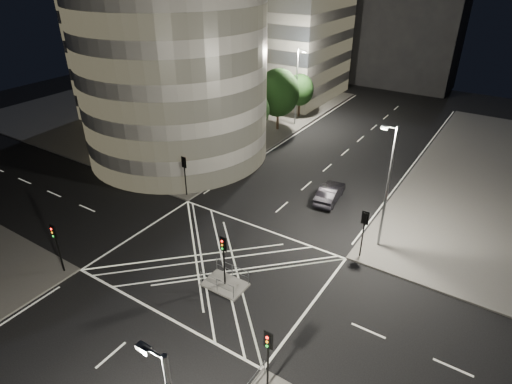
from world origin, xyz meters
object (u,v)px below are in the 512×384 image
Objects in this scene: traffic_signal_nl at (56,240)px; street_lamp_right_far at (387,185)px; central_island at (225,284)px; traffic_signal_fl at (184,169)px; traffic_signal_nr at (268,350)px; street_lamp_left_far at (297,85)px; street_lamp_left_near at (212,125)px; sedan at (330,193)px; traffic_signal_fr at (364,226)px; traffic_signal_island at (224,252)px.

traffic_signal_nl is 0.40× the size of street_lamp_right_far.
street_lamp_right_far reaches higher than central_island.
traffic_signal_fl is 13.60m from traffic_signal_nl.
central_island is 0.75× the size of traffic_signal_fl.
traffic_signal_fl and traffic_signal_nr have the same top height.
traffic_signal_fl is 0.40× the size of street_lamp_left_far.
street_lamp_right_far reaches higher than traffic_signal_nl.
street_lamp_left_near reaches higher than traffic_signal_fl.
street_lamp_left_near reaches higher than central_island.
street_lamp_left_near reaches higher than sedan.
street_lamp_left_near is (-18.24, 5.20, 2.63)m from traffic_signal_fr.
street_lamp_left_far is at bearing 90.99° from traffic_signal_nl.
traffic_signal_fr is 3.48m from street_lamp_right_far.
street_lamp_right_far is (0.64, 2.20, 2.63)m from traffic_signal_fr.
traffic_signal_fl is at bearing 142.46° from traffic_signal_island.
traffic_signal_nr is at bearing -37.69° from traffic_signal_fl.
street_lamp_left_near reaches higher than traffic_signal_island.
sedan is at bearing 143.92° from street_lamp_right_far.
traffic_signal_nr reaches higher than central_island.
central_island is 0.75× the size of traffic_signal_nr.
traffic_signal_fr is at bearing 50.67° from central_island.
street_lamp_left_near is at bearing 130.27° from traffic_signal_island.
central_island is 0.30× the size of street_lamp_left_near.
traffic_signal_fr is at bearing -15.92° from street_lamp_left_near.
traffic_signal_island is at bearing 26.14° from traffic_signal_nl.
traffic_signal_fl is at bearing 180.00° from traffic_signal_fr.
traffic_signal_island is (0.00, 0.00, 2.84)m from central_island.
traffic_signal_fl is at bearing -173.12° from street_lamp_right_far.
traffic_signal_fr is 19.14m from street_lamp_left_near.
street_lamp_left_far is (-18.24, 23.20, 2.63)m from traffic_signal_fr.
sedan is at bearing 29.49° from traffic_signal_fl.
street_lamp_right_far reaches higher than traffic_signal_fr.
traffic_signal_island is at bearing -49.73° from street_lamp_left_near.
traffic_signal_island is 17.89m from street_lamp_left_near.
street_lamp_left_near is (-11.44, 13.50, 5.47)m from central_island.
traffic_signal_fr is at bearing 50.67° from traffic_signal_island.
traffic_signal_fr reaches higher than sedan.
street_lamp_left_far is (-11.44, 31.50, 5.47)m from central_island.
traffic_signal_fr is 0.40× the size of street_lamp_right_far.
traffic_signal_nr is at bearing -45.87° from street_lamp_left_near.
traffic_signal_fl and traffic_signal_nl have the same top height.
traffic_signal_nr is 0.81× the size of sedan.
street_lamp_left_near is 2.03× the size of sedan.
traffic_signal_fl reaches higher than central_island.
sedan is (-5.63, 6.77, -2.10)m from traffic_signal_fr.
street_lamp_right_far is at bearing 87.70° from traffic_signal_nr.
sedan is at bearing 85.57° from traffic_signal_island.
traffic_signal_nl and traffic_signal_nr have the same top height.
traffic_signal_island reaches higher than central_island.
central_island is 15.13m from sedan.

